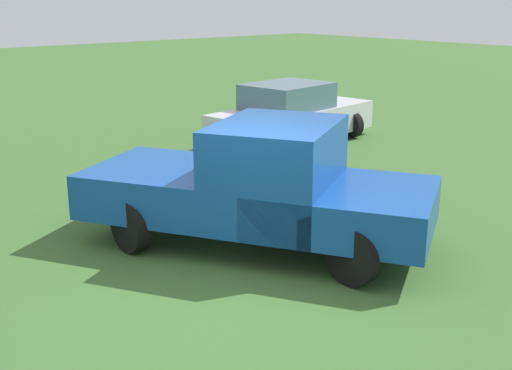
# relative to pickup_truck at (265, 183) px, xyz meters

# --- Properties ---
(ground_plane) EXTENTS (80.00, 80.00, 0.00)m
(ground_plane) POSITION_rel_pickup_truck_xyz_m (0.82, -1.01, -0.94)
(ground_plane) COLOR #3D662D
(pickup_truck) EXTENTS (5.24, 4.12, 1.81)m
(pickup_truck) POSITION_rel_pickup_truck_xyz_m (0.00, 0.00, 0.00)
(pickup_truck) COLOR black
(pickup_truck) RESTS_ON ground_plane
(sedan_near) EXTENTS (2.48, 4.60, 1.47)m
(sedan_near) POSITION_rel_pickup_truck_xyz_m (-4.62, 4.94, -0.26)
(sedan_near) COLOR black
(sedan_near) RESTS_ON ground_plane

